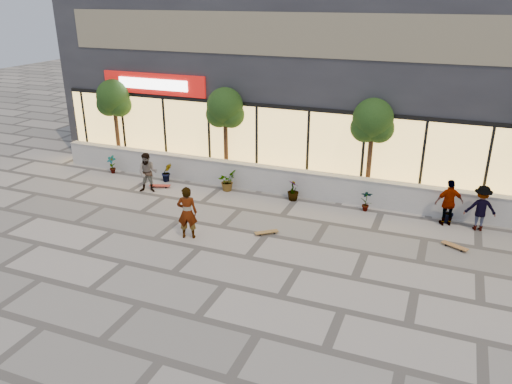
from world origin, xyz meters
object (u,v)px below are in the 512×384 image
at_px(tree_mideast, 373,123).
at_px(skater_right_near, 449,203).
at_px(tree_west, 114,100).
at_px(skateboard_left, 160,186).
at_px(skater_center, 187,213).
at_px(skater_right_far, 481,208).
at_px(tree_midwest, 225,110).
at_px(skateboard_right_near, 455,246).
at_px(skateboard_center, 267,232).
at_px(skater_left, 148,173).

height_order(tree_mideast, skater_right_near, tree_mideast).
bearing_deg(tree_west, skateboard_left, -30.55).
xyz_separation_m(skater_center, skater_right_far, (8.81, 4.14, -0.10)).
distance_m(tree_midwest, skater_center, 6.04).
distance_m(skateboard_left, skateboard_right_near, 11.48).
bearing_deg(tree_midwest, skater_center, -77.90).
bearing_deg(skater_right_far, tree_midwest, -18.11).
bearing_deg(skateboard_center, tree_mideast, 21.32).
relative_size(skater_right_near, skateboard_left, 1.85).
relative_size(tree_mideast, skater_center, 2.21).
xyz_separation_m(tree_west, skateboard_center, (8.99, -4.39, -2.91)).
bearing_deg(skater_right_near, skateboard_right_near, 77.87).
distance_m(tree_west, skater_center, 8.93).
bearing_deg(tree_west, skateboard_center, -26.02).
height_order(skater_right_near, skateboard_left, skater_right_near).
xyz_separation_m(skater_center, skateboard_right_near, (8.14, 2.41, -0.80)).
bearing_deg(skater_right_near, skateboard_left, -19.82).
bearing_deg(skater_center, tree_west, -58.84).
xyz_separation_m(skater_right_near, skateboard_left, (-11.09, -0.61, -0.74)).
bearing_deg(tree_mideast, skater_right_far, -19.29).
bearing_deg(skater_left, tree_midwest, 28.26).
relative_size(skateboard_center, skateboard_right_near, 0.88).
distance_m(skater_right_near, skateboard_center, 6.31).
relative_size(skater_right_far, skateboard_left, 1.78).
xyz_separation_m(skater_center, skateboard_center, (2.31, 1.15, -0.80)).
bearing_deg(skateboard_left, tree_midwest, 26.46).
bearing_deg(tree_mideast, tree_midwest, 180.00).
height_order(skater_right_near, skateboard_center, skater_right_near).
xyz_separation_m(skater_left, skater_right_near, (11.25, 1.15, 0.02)).
height_order(tree_west, skater_left, tree_west).
bearing_deg(tree_mideast, skateboard_left, -166.06).
distance_m(skater_right_far, skateboard_center, 7.20).
xyz_separation_m(tree_mideast, skater_left, (-8.25, -2.55, -2.18)).
distance_m(skateboard_center, skateboard_right_near, 5.97).
distance_m(tree_midwest, skateboard_right_near, 10.25).
relative_size(skater_left, skateboard_left, 1.82).
distance_m(tree_west, skater_right_near, 14.72).
bearing_deg(skater_left, skater_center, -61.21).
height_order(skater_right_far, skateboard_left, skater_right_far).
height_order(tree_west, tree_midwest, same).
bearing_deg(skateboard_center, tree_midwest, 89.55).
relative_size(tree_midwest, skater_center, 2.21).
relative_size(skater_center, skateboard_left, 1.99).
distance_m(skater_left, skater_right_far, 12.31).
bearing_deg(skater_right_near, skater_center, 4.95).
height_order(skater_center, skateboard_left, skater_center).
xyz_separation_m(skater_right_far, skateboard_center, (-6.51, -2.99, -0.71)).
height_order(skater_center, skateboard_right_near, skater_center).
bearing_deg(skateboard_right_near, tree_west, -165.86).
xyz_separation_m(skater_right_near, skateboard_right_near, (0.33, -1.72, -0.74)).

